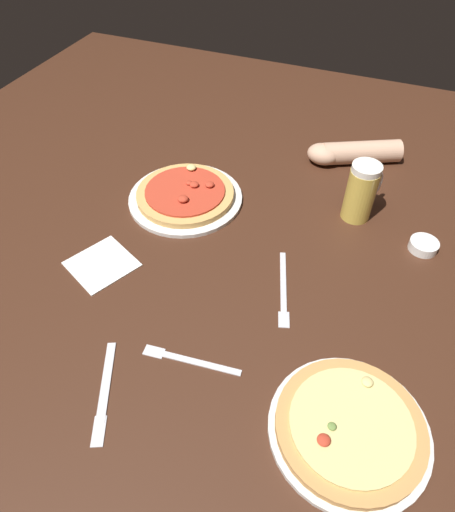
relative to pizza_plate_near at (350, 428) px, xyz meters
The scene contains 10 objects.
ground_plane 0.50m from the pizza_plate_near, 139.09° to the left, with size 2.40×2.40×0.03m, color #3D2114.
pizza_plate_near is the anchor object (origin of this frame).
pizza_plate_far 0.77m from the pizza_plate_near, 138.68° to the left, with size 0.33×0.33×0.05m.
beer_mug_dark 0.64m from the pizza_plate_near, 99.45° to the left, with size 0.09×0.13×0.17m.
ramekin_sauce 0.56m from the pizza_plate_near, 81.44° to the left, with size 0.07×0.07×0.03m, color white.
napkin_folded 0.69m from the pizza_plate_near, 163.67° to the left, with size 0.15×0.15×0.01m, color white.
fork_left 0.36m from the pizza_plate_near, 126.76° to the left, with size 0.09×0.23×0.01m.
knife_right 0.48m from the pizza_plate_near, 167.82° to the right, with size 0.11×0.21×0.01m.
fork_spare 0.34m from the pizza_plate_near, behind, with size 0.22×0.04×0.01m.
diner_arm 0.90m from the pizza_plate_near, 101.33° to the left, with size 0.29×0.18×0.07m.
Camera 1 is at (0.29, -0.74, 0.84)m, focal length 31.80 mm.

